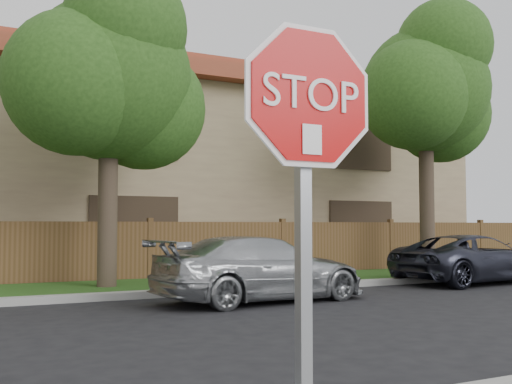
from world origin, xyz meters
TOP-DOWN VIEW (x-y plane):
  - tree_mid at (2.52, 9.57)m, footprint 4.80×3.90m
  - tree_right at (12.02, 9.57)m, footprint 4.80×3.90m
  - stop_sign at (1.02, -1.48)m, footprint 1.01×0.13m
  - sedan_right at (4.85, 6.58)m, footprint 4.61×2.29m
  - sedan_far_right at (11.53, 7.48)m, footprint 4.65×2.38m

SIDE VIEW (x-z plane):
  - sedan_far_right at x=11.53m, z-range 0.00..1.26m
  - sedan_right at x=4.85m, z-range 0.00..1.29m
  - stop_sign at x=1.02m, z-range 0.55..3.11m
  - tree_mid at x=2.52m, z-range 1.20..8.55m
  - tree_right at x=12.02m, z-range 1.47..9.67m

